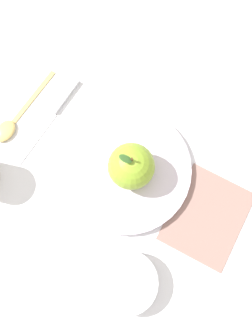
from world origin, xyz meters
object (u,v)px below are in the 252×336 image
(apple, at_px, (131,166))
(side_bowl, at_px, (126,282))
(knife, at_px, (53,112))
(spoon, at_px, (12,123))
(linen_napkin, at_px, (207,216))
(dinner_plate, at_px, (126,169))

(apple, xyz_separation_m, side_bowl, (-0.00, 0.20, -0.04))
(apple, relative_size, knife, 0.54)
(spoon, relative_size, linen_napkin, 1.02)
(side_bowl, distance_m, linen_napkin, 0.19)
(knife, bearing_deg, spoon, 18.35)
(knife, relative_size, linen_napkin, 1.14)
(knife, height_order, spoon, spoon)
(dinner_plate, distance_m, spoon, 0.24)
(knife, bearing_deg, apple, 144.09)
(dinner_plate, height_order, spoon, dinner_plate)
(linen_napkin, bearing_deg, knife, -32.17)
(knife, xyz_separation_m, linen_napkin, (-0.30, 0.19, -0.00))
(dinner_plate, relative_size, linen_napkin, 1.52)
(side_bowl, relative_size, linen_napkin, 0.67)
(apple, xyz_separation_m, knife, (0.16, -0.11, -0.05))
(dinner_plate, bearing_deg, knife, -36.27)
(dinner_plate, bearing_deg, apple, 150.27)
(dinner_plate, xyz_separation_m, spoon, (0.23, -0.08, -0.00))
(knife, height_order, linen_napkin, knife)
(spoon, bearing_deg, apple, 159.39)
(apple, relative_size, side_bowl, 0.91)
(knife, bearing_deg, linen_napkin, 147.83)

